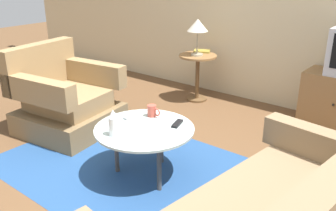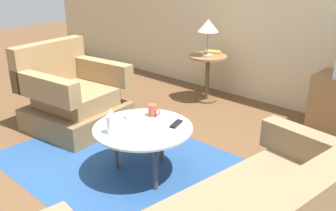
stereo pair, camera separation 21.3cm
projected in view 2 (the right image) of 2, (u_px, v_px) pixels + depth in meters
ground_plane at (128, 184)px, 2.93m from camera, size 16.00×16.00×0.00m
area_rug at (144, 174)px, 3.07m from camera, size 2.58×1.57×0.00m
armchair at (72, 99)px, 3.87m from camera, size 0.97×0.98×0.87m
coffee_table at (143, 131)px, 2.93m from camera, size 0.79×0.79×0.43m
side_table at (208, 69)px, 4.55m from camera, size 0.47×0.47×0.59m
table_lamp at (208, 27)px, 4.34m from camera, size 0.25×0.25×0.44m
vase at (111, 121)px, 2.77m from camera, size 0.07×0.07×0.21m
mug at (153, 110)px, 3.11m from camera, size 0.13×0.08×0.10m
tv_remote_dark at (176, 124)px, 2.94m from camera, size 0.09×0.16×0.02m
tv_remote_silver at (132, 115)px, 3.11m from camera, size 0.06×0.16×0.02m
book at (213, 52)px, 4.63m from camera, size 0.25×0.23×0.02m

